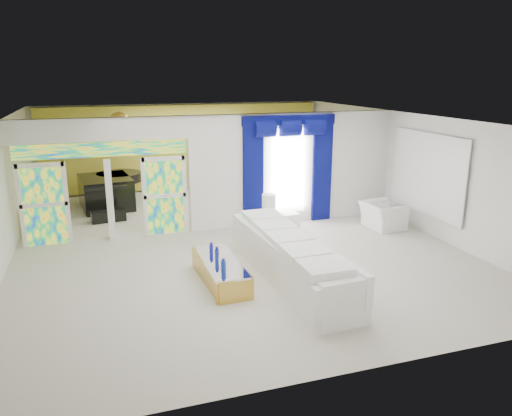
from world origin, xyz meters
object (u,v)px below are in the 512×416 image
object	(u,v)px
coffee_table	(221,272)
armchair	(383,216)
console_table	(279,221)
grand_piano	(106,192)
white_sofa	(290,260)

from	to	relation	value
coffee_table	armchair	xyz separation A→B (m)	(4.98, 2.09, 0.13)
console_table	grand_piano	world-z (taller)	grand_piano
grand_piano	armchair	bearing A→B (deg)	-40.24
armchair	grand_piano	bearing A→B (deg)	53.66
white_sofa	coffee_table	bearing A→B (deg)	164.40
coffee_table	armchair	size ratio (longest dim) A/B	1.86
coffee_table	grand_piano	bearing A→B (deg)	106.58
white_sofa	coffee_table	distance (m)	1.40
white_sofa	coffee_table	size ratio (longest dim) A/B	2.21
white_sofa	armchair	size ratio (longest dim) A/B	4.10
coffee_table	console_table	xyz separation A→B (m)	(2.36, 2.95, -0.04)
grand_piano	console_table	bearing A→B (deg)	-47.36
armchair	grand_piano	distance (m)	8.29
white_sofa	console_table	distance (m)	3.41
console_table	grand_piano	size ratio (longest dim) A/B	0.59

